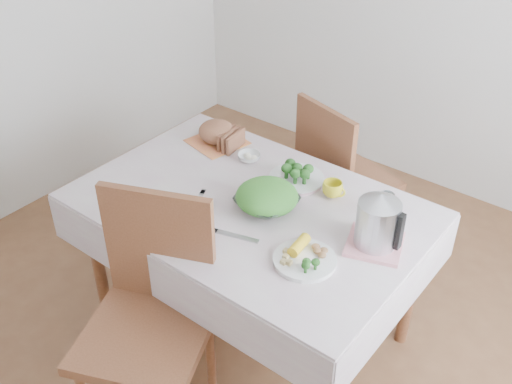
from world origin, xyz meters
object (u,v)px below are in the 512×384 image
Objects in this scene: dining_table at (250,270)px; dinner_plate_right at (305,260)px; chair_near at (146,344)px; yellow_mug at (332,189)px; dinner_plate_left at (151,212)px; chair_far at (348,182)px; salad_bowl at (267,203)px; electric_kettle at (378,221)px.

dinner_plate_right reaches higher than dining_table.
chair_near is 4.26× the size of dinner_plate_right.
yellow_mug is at bearing 47.10° from dining_table.
yellow_mug reaches higher than dinner_plate_right.
chair_near is 4.62× the size of dinner_plate_left.
chair_near is 1.07× the size of chair_far.
salad_bowl reaches higher than dinner_plate_left.
dining_table is at bearing -132.90° from yellow_mug.
salad_bowl is 1.08× the size of electric_kettle.
salad_bowl is 0.50m from dinner_plate_left.
chair_far is 3.96× the size of dinner_plate_right.
dining_table is 5.69× the size of dinner_plate_right.
salad_bowl is 2.75× the size of yellow_mug.
yellow_mug is (0.25, 0.27, 0.42)m from dining_table.
dinner_plate_left is at bearing -131.81° from yellow_mug.
chair_near is (0.01, -0.67, 0.09)m from dining_table.
dinner_plate_left is at bearing -130.87° from dining_table.
chair_near reaches higher than yellow_mug.
dining_table is 0.82m from chair_far.
dinner_plate_left is 2.47× the size of yellow_mug.
chair_far is at bearing 111.13° from yellow_mug.
chair_far is at bearing 65.70° from chair_near.
dining_table is 0.60m from dinner_plate_right.
dinner_plate_right is 2.68× the size of yellow_mug.
salad_bowl is (0.07, 0.68, 0.33)m from chair_near.
chair_far reaches higher than salad_bowl.
chair_far reaches higher than dinner_plate_right.
dinner_plate_left reaches higher than dining_table.
dinner_plate_right is at bearing -70.60° from yellow_mug.
dinner_plate_left and dinner_plate_right have the same top height.
chair_far is 4.16× the size of electric_kettle.
yellow_mug reaches higher than dinner_plate_left.
chair_near is at bearing -89.00° from dining_table.
dinner_plate_left is 0.97× the size of electric_kettle.
dining_table is at bearing 103.26° from chair_far.
yellow_mug is 0.38m from electric_kettle.
chair_far is 0.86m from salad_bowl.
dining_table is 0.43m from salad_bowl.
chair_near is 0.71m from dinner_plate_right.
salad_bowl reaches higher than dinner_plate_right.
chair_far is (0.03, 1.48, 0.00)m from chair_near.
dinner_plate_right is 0.47m from yellow_mug.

